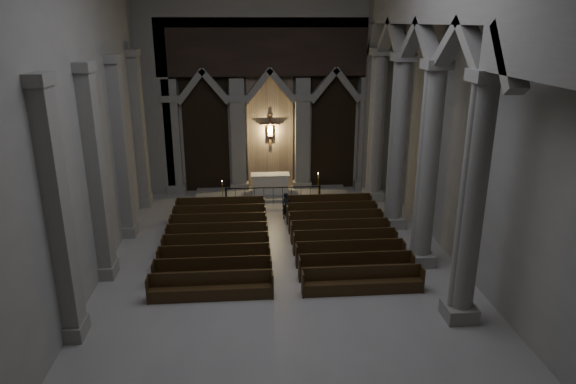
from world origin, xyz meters
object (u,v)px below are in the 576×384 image
object	(u,v)px
candle_stand_left	(223,198)
worshipper	(286,206)
altar_rail	(273,193)
candle_stand_right	(318,193)
altar	(270,183)
pews	(280,241)

from	to	relation	value
candle_stand_left	worshipper	xyz separation A→B (m)	(3.22, -2.23, 0.29)
altar_rail	worshipper	bearing A→B (deg)	-75.30
candle_stand_left	candle_stand_right	distance (m)	5.18
candle_stand_left	altar	bearing A→B (deg)	28.55
altar	altar_rail	bearing A→B (deg)	-86.94
pews	altar	bearing A→B (deg)	90.67
candle_stand_left	candle_stand_right	xyz separation A→B (m)	(5.16, 0.39, 0.05)
candle_stand_left	candle_stand_right	world-z (taller)	candle_stand_right
pews	candle_stand_left	bearing A→B (deg)	114.93
candle_stand_right	worshipper	distance (m)	3.27
altar_rail	worshipper	xyz separation A→B (m)	(0.55, -2.08, -0.00)
candle_stand_left	worshipper	world-z (taller)	candle_stand_left
altar	pews	size ratio (longest dim) A/B	0.22
altar	pews	bearing A→B (deg)	-89.33
altar_rail	candle_stand_right	bearing A→B (deg)	12.38
candle_stand_right	worshipper	bearing A→B (deg)	-126.44
altar_rail	pews	xyz separation A→B (m)	(-0.00, -5.61, -0.34)
candle_stand_right	altar_rail	bearing A→B (deg)	-167.62
pews	worshipper	world-z (taller)	worshipper
worshipper	altar_rail	bearing A→B (deg)	81.89
altar	pews	world-z (taller)	altar
altar	worshipper	xyz separation A→B (m)	(0.63, -3.64, -0.04)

